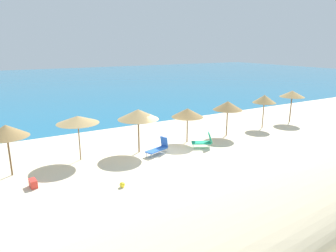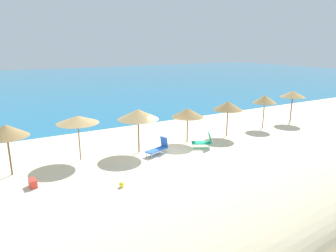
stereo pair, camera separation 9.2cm
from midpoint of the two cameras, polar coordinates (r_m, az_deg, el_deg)
name	(u,v)px [view 2 (the right image)]	position (r m, az deg, el deg)	size (l,w,h in m)	color
ground_plane	(168,154)	(19.73, 0.19, -5.24)	(160.00, 160.00, 0.00)	beige
sea_water	(51,83)	(61.36, -21.07, 7.61)	(160.00, 72.87, 0.01)	#1E6B93
dune_ridge	(227,226)	(10.45, 11.33, -18.00)	(44.76, 5.12, 2.36)	beige
beach_umbrella_1	(6,131)	(17.92, -28.03, -0.80)	(2.25, 2.25, 2.82)	brown
beach_umbrella_2	(78,120)	(18.78, -16.50, 1.17)	(2.51, 2.51, 2.77)	brown
beach_umbrella_3	(138,114)	(19.42, -5.52, 2.20)	(2.64, 2.64, 2.88)	brown
beach_umbrella_4	(188,113)	(21.58, 3.82, 2.51)	(2.28, 2.28, 2.49)	brown
beach_umbrella_5	(228,106)	(23.50, 11.33, 3.77)	(2.23, 2.23, 2.71)	brown
beach_umbrella_6	(265,99)	(26.62, 17.85, 4.85)	(1.94, 1.94, 2.81)	brown
beach_umbrella_7	(293,94)	(29.48, 22.51, 5.57)	(2.17, 2.17, 2.87)	brown
lounge_chair_0	(204,141)	(20.92, 6.90, -2.84)	(1.53, 1.22, 1.06)	#199972
lounge_chair_2	(159,148)	(19.57, -1.66, -4.10)	(1.71, 1.05, 1.04)	blue
beach_ball	(122,185)	(15.45, -8.53, -10.84)	(0.27, 0.27, 0.27)	yellow
cooler_box	(33,183)	(16.67, -23.93, -9.78)	(0.60, 0.31, 0.40)	red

